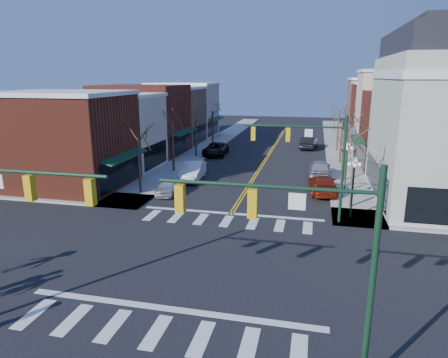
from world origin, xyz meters
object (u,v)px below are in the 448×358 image
Objects in this scene: lamppost_corner at (353,177)px; car_right_near at (323,184)px; car_right_mid at (320,168)px; car_left_near at (169,186)px; lamppost_midblock at (347,159)px; car_right_far at (309,142)px; car_left_mid at (193,171)px; car_left_far at (216,149)px.

car_right_near is at bearing 106.49° from lamppost_corner.
lamppost_corner reaches higher than car_right_mid.
car_right_near is at bearing 7.40° from car_left_near.
car_right_far is (-3.40, 21.06, -2.12)m from lamppost_midblock.
car_right_mid is at bearing 99.75° from lamppost_corner.
car_left_mid is 0.92× the size of car_left_far.
car_right_mid is (12.31, 8.73, 0.19)m from car_left_near.
car_left_mid is 0.98× the size of car_right_near.
car_right_far is (10.37, 19.62, -0.00)m from car_left_mid.
lamppost_midblock is at bearing 110.63° from car_right_mid.
car_right_near is 1.03× the size of car_right_far.
car_right_mid is at bearing 12.64° from car_left_mid.
car_left_near is 0.75× the size of car_right_near.
car_left_mid is 12.35m from car_right_mid.
car_left_far reaches higher than car_right_near.
lamppost_corner reaches higher than car_right_far.
lamppost_corner reaches higher than car_left_far.
car_left_mid is at bearing -88.30° from car_left_far.
lamppost_midblock reaches higher than car_left_far.
lamppost_corner is at bearing -90.00° from lamppost_midblock.
lamppost_corner is 12.10m from car_right_mid.
car_left_mid is at bearing 69.77° from car_right_far.
lamppost_midblock is (0.00, 6.50, 0.00)m from lamppost_corner.
car_right_near is (-1.80, -0.42, -2.20)m from lamppost_midblock.
car_left_near is 17.24m from car_left_far.
lamppost_midblock is 0.85× the size of car_right_far.
car_left_mid is at bearing 77.07° from car_left_near.
car_left_mid is 1.02× the size of car_right_mid.
car_left_near is 26.87m from car_right_far.
lamppost_midblock is 20.17m from car_left_far.
lamppost_corner is at bearing -35.26° from car_left_mid.
lamppost_corner is at bearing 99.32° from car_right_mid.
car_left_far is at bearing 88.59° from car_left_mid.
car_right_near is (11.97, -1.86, -0.08)m from car_left_mid.
lamppost_midblock is 0.86× the size of car_right_mid.
car_left_far is 1.08× the size of car_right_far.
car_right_mid reaches higher than car_left_far.
car_left_near is 15.10m from car_right_mid.
lamppost_corner is 6.71m from car_right_near.
car_left_far is 13.37m from car_right_far.
lamppost_corner is at bearing -56.39° from car_left_far.
car_right_far is at bearing 99.17° from lamppost_midblock.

